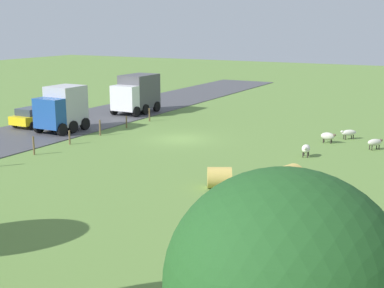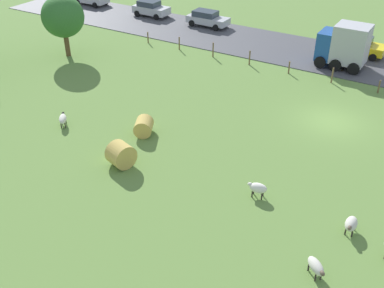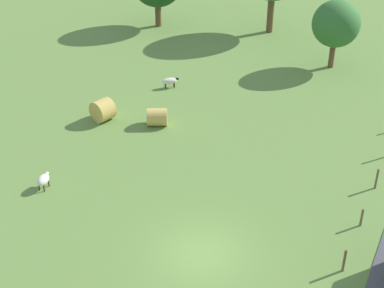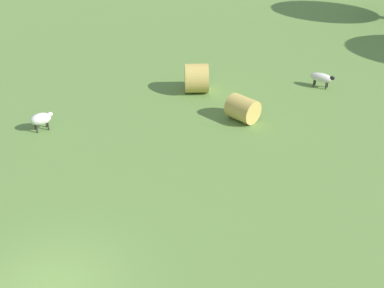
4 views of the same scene
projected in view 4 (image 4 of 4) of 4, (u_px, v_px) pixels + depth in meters
sheep_0 at (41, 119)px, 24.74m from camera, size 0.66×1.06×0.81m
sheep_4 at (322, 78)px, 28.43m from camera, size 1.16×1.10×0.74m
hay_bale_0 at (197, 78)px, 27.91m from camera, size 1.69×1.51×1.42m
hay_bale_1 at (243, 109)px, 25.51m from camera, size 1.64×1.58×1.12m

